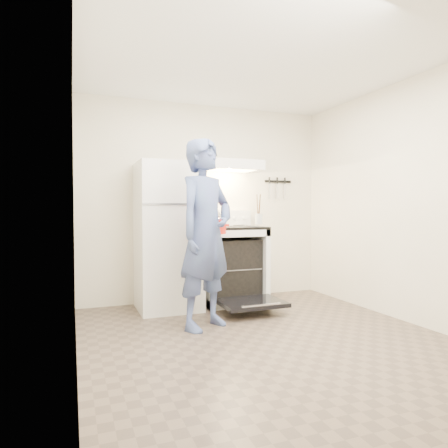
# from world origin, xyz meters

# --- Properties ---
(floor) EXTENTS (3.60, 3.60, 0.00)m
(floor) POSITION_xyz_m (0.00, 0.00, 0.00)
(floor) COLOR brown
(floor) RESTS_ON ground
(back_wall) EXTENTS (3.20, 0.02, 2.50)m
(back_wall) POSITION_xyz_m (0.00, 1.80, 1.25)
(back_wall) COLOR #F1E7CE
(back_wall) RESTS_ON ground
(refrigerator) EXTENTS (0.70, 0.70, 1.70)m
(refrigerator) POSITION_xyz_m (-0.58, 1.45, 0.85)
(refrigerator) COLOR white
(refrigerator) RESTS_ON floor
(stove_body) EXTENTS (0.76, 0.65, 0.92)m
(stove_body) POSITION_xyz_m (0.23, 1.48, 0.46)
(stove_body) COLOR white
(stove_body) RESTS_ON floor
(cooktop) EXTENTS (0.76, 0.65, 0.03)m
(cooktop) POSITION_xyz_m (0.23, 1.48, 0.94)
(cooktop) COLOR black
(cooktop) RESTS_ON stove_body
(backsplash) EXTENTS (0.76, 0.07, 0.20)m
(backsplash) POSITION_xyz_m (0.23, 1.76, 1.05)
(backsplash) COLOR white
(backsplash) RESTS_ON cooktop
(oven_door) EXTENTS (0.70, 0.54, 0.04)m
(oven_door) POSITION_xyz_m (0.23, 0.88, 0.12)
(oven_door) COLOR black
(oven_door) RESTS_ON floor
(oven_rack) EXTENTS (0.60, 0.52, 0.01)m
(oven_rack) POSITION_xyz_m (0.23, 1.48, 0.44)
(oven_rack) COLOR slate
(oven_rack) RESTS_ON stove_body
(range_hood) EXTENTS (0.76, 0.50, 0.12)m
(range_hood) POSITION_xyz_m (0.23, 1.55, 1.71)
(range_hood) COLOR white
(range_hood) RESTS_ON back_wall
(knife_strip) EXTENTS (0.40, 0.02, 0.03)m
(knife_strip) POSITION_xyz_m (1.05, 1.79, 1.55)
(knife_strip) COLOR black
(knife_strip) RESTS_ON back_wall
(pizza_stone) EXTENTS (0.33, 0.33, 0.02)m
(pizza_stone) POSITION_xyz_m (0.31, 1.42, 0.45)
(pizza_stone) COLOR #9A7B56
(pizza_stone) RESTS_ON oven_rack
(tea_kettle) EXTENTS (0.25, 0.20, 0.30)m
(tea_kettle) POSITION_xyz_m (0.04, 1.63, 1.10)
(tea_kettle) COLOR silver
(tea_kettle) RESTS_ON cooktop
(utensil_jar) EXTENTS (0.10, 0.10, 0.13)m
(utensil_jar) POSITION_xyz_m (0.54, 1.35, 1.05)
(utensil_jar) COLOR silver
(utensil_jar) RESTS_ON cooktop
(person) EXTENTS (0.81, 0.72, 1.85)m
(person) POSITION_xyz_m (-0.40, 0.58, 0.92)
(person) COLOR #3C4079
(person) RESTS_ON floor
(dutch_oven) EXTENTS (0.37, 0.30, 0.24)m
(dutch_oven) POSITION_xyz_m (-0.21, 0.95, 0.97)
(dutch_oven) COLOR red
(dutch_oven) RESTS_ON person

